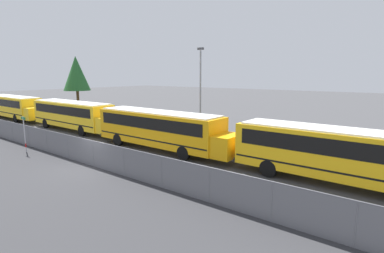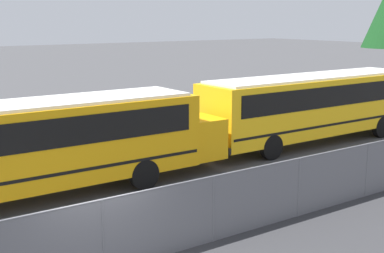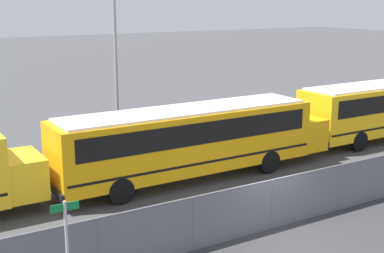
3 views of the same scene
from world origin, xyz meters
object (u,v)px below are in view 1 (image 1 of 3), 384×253
Objects in this scene: school_bus_3 at (346,153)px; tree_0 at (76,74)px; light_pole at (200,89)px; street_sign at (25,133)px; school_bus_2 at (160,127)px; school_bus_1 at (73,113)px; school_bus_0 at (13,105)px.

school_bus_3 is 43.47m from tree_0.
tree_0 is (-28.17, 4.47, 1.46)m from light_pole.
school_bus_3 reaches higher than street_sign.
light_pole is (-0.68, 6.25, 2.73)m from school_bus_2.
school_bus_1 is 1.54× the size of light_pole.
school_bus_3 is at bearing 19.10° from street_sign.
school_bus_0 and school_bus_3 have the same top height.
light_pole reaches higher than school_bus_0.
light_pole reaches higher than street_sign.
school_bus_1 reaches higher than street_sign.
street_sign is 0.32× the size of tree_0.
school_bus_3 is at bearing 0.44° from school_bus_0.
school_bus_0 is 11.60m from tree_0.
school_bus_0 is 27.11m from light_pole.
school_bus_0 is 40.11m from school_bus_3.
school_bus_2 is 31.06m from tree_0.
tree_0 is at bearing 166.18° from school_bus_3.
school_bus_1 is at bearing -154.94° from light_pole.
tree_0 is at bearing 100.18° from school_bus_0.
street_sign is (-20.89, -7.23, -0.35)m from school_bus_3.
school_bus_1 is at bearing 126.51° from street_sign.
school_bus_3 is at bearing 1.67° from school_bus_2.
light_pole reaches higher than school_bus_1.
street_sign is at bearing -19.81° from school_bus_0.
school_bus_3 is at bearing -22.98° from light_pole.
street_sign is (19.22, -6.92, -0.35)m from school_bus_0.
tree_0 is (-21.13, 17.57, 4.53)m from street_sign.
school_bus_0 and school_bus_2 have the same top height.
school_bus_2 reaches higher than street_sign.
school_bus_2 is at bearing -83.79° from light_pole.
school_bus_3 is at bearing -0.13° from school_bus_1.
school_bus_1 is 13.12m from school_bus_2.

